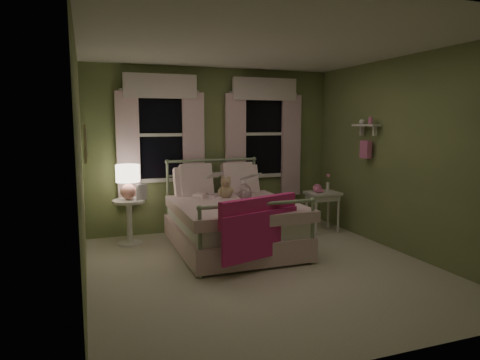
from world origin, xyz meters
name	(u,v)px	position (x,y,z in m)	size (l,w,h in m)	color
room_shell	(265,161)	(0.00, 0.00, 1.30)	(4.20, 4.20, 4.20)	#EEE5CE
bed	(231,221)	(-0.08, 0.96, 0.38)	(1.58, 2.04, 1.18)	white
pink_throw	(260,221)	(-0.08, -0.07, 0.61)	(1.07, 0.48, 0.71)	#DE2B7A
child_left	(204,177)	(-0.36, 1.38, 0.96)	(0.28, 0.18, 0.77)	#F7D1DD
child_right	(240,175)	(0.20, 1.38, 0.97)	(0.39, 0.30, 0.80)	#F7D1DD
book_left	(208,179)	(-0.36, 1.13, 0.96)	(0.20, 0.27, 0.03)	beige
book_right	(246,180)	(0.20, 1.13, 0.92)	(0.20, 0.27, 0.02)	beige
teddy_bear	(226,189)	(-0.08, 1.22, 0.79)	(0.24, 0.20, 0.32)	tan
nightstand_left	(129,216)	(-1.40, 1.61, 0.42)	(0.46, 0.46, 0.65)	white
table_lamp	(128,179)	(-1.40, 1.61, 0.95)	(0.33, 0.33, 0.49)	#D98B80
book_nightstand	(136,200)	(-1.30, 1.53, 0.66)	(0.16, 0.22, 0.02)	beige
nightstand_right	(323,198)	(1.56, 1.29, 0.55)	(0.50, 0.40, 0.64)	white
pink_toy	(317,189)	(1.46, 1.28, 0.71)	(0.14, 0.20, 0.14)	pink
bud_vase	(328,182)	(1.68, 1.34, 0.79)	(0.06, 0.06, 0.28)	white
window_left	(161,130)	(-0.85, 2.03, 1.62)	(1.34, 0.13, 1.96)	black
window_right	(264,130)	(0.85, 2.03, 1.62)	(1.34, 0.13, 1.96)	black
wall_shelf	(366,137)	(1.90, 0.70, 1.52)	(0.15, 0.50, 0.60)	white
framed_picture	(85,144)	(-1.95, 0.60, 1.50)	(0.03, 0.32, 0.42)	beige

